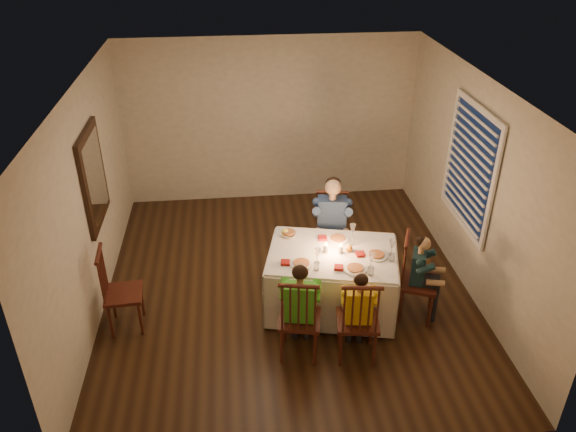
{
  "coord_description": "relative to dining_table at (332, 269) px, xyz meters",
  "views": [
    {
      "loc": [
        -0.61,
        -5.75,
        4.32
      ],
      "look_at": [
        0.03,
        0.15,
        0.94
      ],
      "focal_mm": 35.0,
      "sensor_mm": 36.0,
      "label": 1
    }
  ],
  "objects": [
    {
      "name": "chair_near_right",
      "position": [
        0.12,
        -0.85,
        -0.55
      ],
      "size": [
        0.48,
        0.47,
        1.05
      ],
      "primitive_type": null,
      "rotation": [
        0.0,
        0.0,
        3.01
      ],
      "color": "#33140D",
      "rests_on": "ground"
    },
    {
      "name": "chair_extra",
      "position": [
        -2.38,
        -0.1,
        -0.55
      ],
      "size": [
        0.43,
        0.45,
        1.04
      ],
      "primitive_type": null,
      "rotation": [
        0.0,
        0.0,
        1.64
      ],
      "color": "#33140D",
      "rests_on": "ground"
    },
    {
      "name": "wall_right",
      "position": [
        1.77,
        0.47,
        0.75
      ],
      "size": [
        0.02,
        5.0,
        2.6
      ],
      "primitive_type": "cube",
      "color": "beige",
      "rests_on": "ground"
    },
    {
      "name": "candle_left",
      "position": [
        -0.08,
        0.02,
        0.27
      ],
      "size": [
        0.06,
        0.06,
        0.1
      ],
      "primitive_type": "cylinder",
      "color": "silver",
      "rests_on": "dining_table"
    },
    {
      "name": "child_yellow",
      "position": [
        0.12,
        -0.85,
        -0.55
      ],
      "size": [
        0.4,
        0.38,
        1.08
      ],
      "primitive_type": null,
      "rotation": [
        0.0,
        0.0,
        3.01
      ],
      "color": "gold",
      "rests_on": "ground"
    },
    {
      "name": "candle_right",
      "position": [
        0.08,
        -0.02,
        0.27
      ],
      "size": [
        0.06,
        0.06,
        0.1
      ],
      "primitive_type": "cylinder",
      "color": "silver",
      "rests_on": "dining_table"
    },
    {
      "name": "child_green",
      "position": [
        -0.48,
        -0.75,
        -0.55
      ],
      "size": [
        0.47,
        0.45,
        1.16
      ],
      "primitive_type": null,
      "rotation": [
        0.0,
        0.0,
        2.94
      ],
      "color": "green",
      "rests_on": "ground"
    },
    {
      "name": "child_teal",
      "position": [
        0.96,
        -0.26,
        -0.55
      ],
      "size": [
        0.44,
        0.45,
        1.08
      ],
      "primitive_type": null,
      "rotation": [
        0.0,
        0.0,
        1.2
      ],
      "color": "#173239",
      "rests_on": "ground"
    },
    {
      "name": "setting_adult",
      "position": [
        0.1,
        0.26,
        0.23
      ],
      "size": [
        0.31,
        0.31,
        0.02
      ],
      "primitive_type": "cylinder",
      "rotation": [
        0.0,
        0.0,
        -0.22
      ],
      "color": "white",
      "rests_on": "dining_table"
    },
    {
      "name": "ground",
      "position": [
        -0.48,
        0.47,
        -0.55
      ],
      "size": [
        5.0,
        5.0,
        0.0
      ],
      "primitive_type": "plane",
      "color": "black",
      "rests_on": "ground"
    },
    {
      "name": "setting_green",
      "position": [
        -0.39,
        -0.2,
        0.23
      ],
      "size": [
        0.31,
        0.31,
        0.02
      ],
      "primitive_type": "cylinder",
      "rotation": [
        0.0,
        0.0,
        -0.22
      ],
      "color": "white",
      "rests_on": "dining_table"
    },
    {
      "name": "orange_fruit",
      "position": [
        0.19,
        0.01,
        0.26
      ],
      "size": [
        0.08,
        0.08,
        0.08
      ],
      "primitive_type": "sphere",
      "color": "orange",
      "rests_on": "dining_table"
    },
    {
      "name": "adult",
      "position": [
        0.13,
        0.82,
        -0.55
      ],
      "size": [
        0.55,
        0.52,
        1.31
      ],
      "primitive_type": null,
      "rotation": [
        0.0,
        0.0,
        -0.16
      ],
      "color": "navy",
      "rests_on": "ground"
    },
    {
      "name": "chair_end",
      "position": [
        0.96,
        -0.26,
        -0.55
      ],
      "size": [
        0.54,
        0.55,
        1.05
      ],
      "primitive_type": null,
      "rotation": [
        0.0,
        0.0,
        1.2
      ],
      "color": "#33140D",
      "rests_on": "ground"
    },
    {
      "name": "wall_left",
      "position": [
        -2.73,
        0.47,
        0.75
      ],
      "size": [
        0.02,
        5.0,
        2.6
      ],
      "primitive_type": "cube",
      "color": "beige",
      "rests_on": "ground"
    },
    {
      "name": "dining_table",
      "position": [
        0.0,
        0.0,
        0.0
      ],
      "size": [
        1.68,
        1.37,
        0.74
      ],
      "rotation": [
        0.0,
        0.0,
        -0.22
      ],
      "color": "white",
      "rests_on": "ground"
    },
    {
      "name": "wall_back",
      "position": [
        -0.48,
        2.97,
        0.75
      ],
      "size": [
        4.5,
        0.02,
        2.6
      ],
      "primitive_type": "cube",
      "color": "beige",
      "rests_on": "ground"
    },
    {
      "name": "setting_teal",
      "position": [
        0.48,
        -0.12,
        0.23
      ],
      "size": [
        0.31,
        0.31,
        0.02
      ],
      "primitive_type": "cylinder",
      "rotation": [
        0.0,
        0.0,
        -0.22
      ],
      "color": "white",
      "rests_on": "dining_table"
    },
    {
      "name": "chair_near_left",
      "position": [
        -0.48,
        -0.75,
        -0.55
      ],
      "size": [
        0.51,
        0.49,
        1.05
      ],
      "primitive_type": null,
      "rotation": [
        0.0,
        0.0,
        2.94
      ],
      "color": "#33140D",
      "rests_on": "ground"
    },
    {
      "name": "wall_mirror",
      "position": [
        -2.7,
        0.77,
        0.95
      ],
      "size": [
        0.06,
        0.95,
        1.15
      ],
      "color": "black",
      "rests_on": "wall_left"
    },
    {
      "name": "ceiling",
      "position": [
        -0.48,
        0.47,
        2.05
      ],
      "size": [
        5.0,
        5.0,
        0.0
      ],
      "primitive_type": "plane",
      "color": "white",
      "rests_on": "wall_back"
    },
    {
      "name": "setting_yellow",
      "position": [
        0.18,
        -0.36,
        0.23
      ],
      "size": [
        0.31,
        0.31,
        0.02
      ],
      "primitive_type": "cylinder",
      "rotation": [
        0.0,
        0.0,
        -0.22
      ],
      "color": "white",
      "rests_on": "dining_table"
    },
    {
      "name": "serving_bowl",
      "position": [
        -0.47,
        0.41,
        0.25
      ],
      "size": [
        0.26,
        0.26,
        0.05
      ],
      "primitive_type": "imported",
      "rotation": [
        0.0,
        0.0,
        -0.46
      ],
      "color": "white",
      "rests_on": "dining_table"
    },
    {
      "name": "squash",
      "position": [
        -0.51,
        0.43,
        0.27
      ],
      "size": [
        0.09,
        0.09,
        0.09
      ],
      "primitive_type": "sphere",
      "color": "#FFEE43",
      "rests_on": "dining_table"
    },
    {
      "name": "chair_adult",
      "position": [
        0.13,
        0.82,
        -0.55
      ],
      "size": [
        0.49,
        0.48,
        1.05
      ],
      "primitive_type": null,
      "rotation": [
        0.0,
        0.0,
        -0.16
      ],
      "color": "#33140D",
      "rests_on": "ground"
    },
    {
      "name": "window_blinds",
      "position": [
        1.73,
        0.57,
        0.95
      ],
      "size": [
        0.07,
        1.34,
        1.54
      ],
      "color": "#0D1A37",
      "rests_on": "wall_right"
    }
  ]
}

